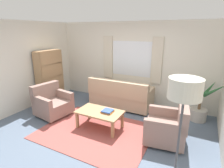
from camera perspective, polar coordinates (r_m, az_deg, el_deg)
The scene contains 13 objects.
ground_plane at distance 4.43m, azimuth -5.27°, elevation -14.93°, with size 6.24×6.24×0.00m, color slate.
wall_back at distance 5.89m, azimuth 6.34°, elevation 6.65°, with size 5.32×0.12×2.60m, color silver.
wall_left at distance 5.78m, azimuth -28.57°, elevation 4.52°, with size 0.12×4.40×2.60m, color silver.
window_with_curtains at distance 5.78m, azimuth 6.09°, elevation 7.98°, with size 1.98×0.07×1.40m.
area_rug at distance 4.43m, azimuth -5.27°, elevation -14.86°, with size 2.57×1.95×0.01m, color #9E4C47.
couch at distance 5.55m, azimuth 2.65°, elevation -3.86°, with size 1.90×0.82×0.92m.
armchair_left at distance 5.35m, azimuth -18.61°, elevation -5.76°, with size 0.93×0.95×0.88m.
armchair_right at distance 4.09m, azimuth 17.50°, elevation -12.84°, with size 0.92×0.94×0.88m.
coffee_table at distance 4.41m, azimuth -3.97°, elevation -9.36°, with size 1.10×0.64×0.44m.
book_stack_on_table at distance 4.32m, azimuth -1.45°, elevation -8.65°, with size 0.28×0.26×0.06m.
potted_plant at distance 5.27m, azimuth 26.21°, elevation -5.96°, with size 1.15×1.00×1.10m.
bookshelf at distance 6.25m, azimuth -18.92°, elevation 1.46°, with size 0.30×0.94×1.72m.
standing_lamp at distance 2.20m, azimuth 21.92°, elevation -4.71°, with size 0.38×0.38×1.82m.
Camera 1 is at (2.07, -3.15, 2.32)m, focal length 28.64 mm.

